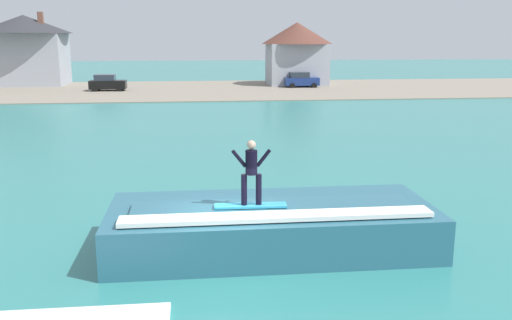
{
  "coord_description": "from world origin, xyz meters",
  "views": [
    {
      "loc": [
        -0.77,
        -13.94,
        5.93
      ],
      "look_at": [
        1.34,
        4.97,
        1.71
      ],
      "focal_mm": 39.12,
      "sensor_mm": 36.0,
      "label": 1
    }
  ],
  "objects_px": {
    "surfer": "(251,169)",
    "surfboard": "(250,206)",
    "house_with_chimney": "(25,45)",
    "tree_tall_bare": "(27,48)",
    "wave_crest": "(272,226)",
    "car_near_shore": "(107,83)",
    "house_gabled_white": "(297,50)",
    "car_far_shore": "(301,80)"
  },
  "relations": [
    {
      "from": "surfer",
      "to": "surfboard",
      "type": "bearing_deg",
      "value": 160.75
    },
    {
      "from": "house_with_chimney",
      "to": "tree_tall_bare",
      "type": "height_order",
      "value": "house_with_chimney"
    },
    {
      "from": "surfboard",
      "to": "house_with_chimney",
      "type": "bearing_deg",
      "value": 110.72
    },
    {
      "from": "wave_crest",
      "to": "car_near_shore",
      "type": "distance_m",
      "value": 49.54
    },
    {
      "from": "wave_crest",
      "to": "house_with_chimney",
      "type": "height_order",
      "value": "house_with_chimney"
    },
    {
      "from": "house_gabled_white",
      "to": "surfboard",
      "type": "bearing_deg",
      "value": -101.71
    },
    {
      "from": "wave_crest",
      "to": "house_gabled_white",
      "type": "relative_size",
      "value": 1.05
    },
    {
      "from": "house_with_chimney",
      "to": "house_gabled_white",
      "type": "bearing_deg",
      "value": -4.64
    },
    {
      "from": "surfer",
      "to": "wave_crest",
      "type": "bearing_deg",
      "value": 36.76
    },
    {
      "from": "house_with_chimney",
      "to": "house_gabled_white",
      "type": "height_order",
      "value": "house_with_chimney"
    },
    {
      "from": "house_gabled_white",
      "to": "tree_tall_bare",
      "type": "xyz_separation_m",
      "value": [
        -32.6,
        1.92,
        0.27
      ]
    },
    {
      "from": "car_near_shore",
      "to": "tree_tall_bare",
      "type": "relative_size",
      "value": 0.65
    },
    {
      "from": "house_with_chimney",
      "to": "car_far_shore",
      "type": "bearing_deg",
      "value": -11.33
    },
    {
      "from": "surfboard",
      "to": "car_near_shore",
      "type": "height_order",
      "value": "car_near_shore"
    },
    {
      "from": "tree_tall_bare",
      "to": "surfer",
      "type": "bearing_deg",
      "value": -69.32
    },
    {
      "from": "car_far_shore",
      "to": "house_with_chimney",
      "type": "relative_size",
      "value": 0.35
    },
    {
      "from": "car_far_shore",
      "to": "house_with_chimney",
      "type": "xyz_separation_m",
      "value": [
        -32.81,
        6.57,
        4.0
      ]
    },
    {
      "from": "surfboard",
      "to": "car_near_shore",
      "type": "relative_size",
      "value": 0.5
    },
    {
      "from": "surfer",
      "to": "house_gabled_white",
      "type": "bearing_deg",
      "value": 78.32
    },
    {
      "from": "surfboard",
      "to": "house_gabled_white",
      "type": "bearing_deg",
      "value": 78.29
    },
    {
      "from": "surfboard",
      "to": "car_near_shore",
      "type": "xyz_separation_m",
      "value": [
        -10.9,
        48.63,
        -0.49
      ]
    },
    {
      "from": "house_gabled_white",
      "to": "tree_tall_bare",
      "type": "distance_m",
      "value": 32.66
    },
    {
      "from": "house_gabled_white",
      "to": "car_far_shore",
      "type": "bearing_deg",
      "value": -92.15
    },
    {
      "from": "surfer",
      "to": "house_gabled_white",
      "type": "relative_size",
      "value": 0.2
    },
    {
      "from": "house_gabled_white",
      "to": "tree_tall_bare",
      "type": "bearing_deg",
      "value": 176.63
    },
    {
      "from": "surfboard",
      "to": "surfer",
      "type": "distance_m",
      "value": 1.02
    },
    {
      "from": "surfer",
      "to": "car_far_shore",
      "type": "xyz_separation_m",
      "value": [
        11.13,
        50.67,
        -1.51
      ]
    },
    {
      "from": "wave_crest",
      "to": "car_near_shore",
      "type": "bearing_deg",
      "value": 103.48
    },
    {
      "from": "surfboard",
      "to": "house_gabled_white",
      "type": "xyz_separation_m",
      "value": [
        11.31,
        54.56,
        2.87
      ]
    },
    {
      "from": "car_far_shore",
      "to": "house_gabled_white",
      "type": "bearing_deg",
      "value": 87.85
    },
    {
      "from": "car_near_shore",
      "to": "house_gabled_white",
      "type": "xyz_separation_m",
      "value": [
        22.21,
        5.93,
        3.37
      ]
    },
    {
      "from": "car_near_shore",
      "to": "car_far_shore",
      "type": "bearing_deg",
      "value": 5.26
    },
    {
      "from": "surfboard",
      "to": "house_with_chimney",
      "type": "relative_size",
      "value": 0.18
    },
    {
      "from": "wave_crest",
      "to": "surfer",
      "type": "height_order",
      "value": "surfer"
    },
    {
      "from": "car_far_shore",
      "to": "house_gabled_white",
      "type": "distance_m",
      "value": 5.15
    },
    {
      "from": "car_near_shore",
      "to": "tree_tall_bare",
      "type": "height_order",
      "value": "tree_tall_bare"
    },
    {
      "from": "car_far_shore",
      "to": "tree_tall_bare",
      "type": "bearing_deg",
      "value": 169.84
    },
    {
      "from": "surfer",
      "to": "car_near_shore",
      "type": "relative_size",
      "value": 0.45
    },
    {
      "from": "wave_crest",
      "to": "surfer",
      "type": "bearing_deg",
      "value": -143.24
    },
    {
      "from": "wave_crest",
      "to": "surfboard",
      "type": "height_order",
      "value": "surfboard"
    },
    {
      "from": "house_with_chimney",
      "to": "house_gabled_white",
      "type": "relative_size",
      "value": 1.3
    },
    {
      "from": "car_near_shore",
      "to": "house_with_chimney",
      "type": "xyz_separation_m",
      "value": [
        -10.75,
        8.6,
        4.0
      ]
    }
  ]
}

